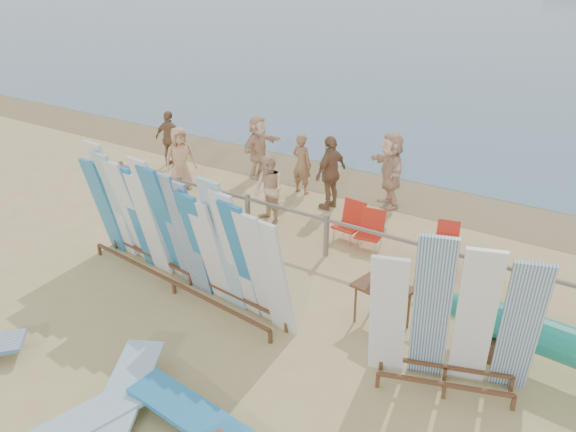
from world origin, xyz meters
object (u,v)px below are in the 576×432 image
Objects in this scene: beachgoer_5 at (391,170)px; beachgoer_0 at (180,158)px; flat_board_a at (118,423)px; vendor_table at (382,304)px; beachgoer_2 at (269,190)px; main_surfboard_rack at (178,234)px; beachgoer_11 at (259,147)px; beachgoer_4 at (331,173)px; beach_chair_left at (369,238)px; side_surfboard_rack at (454,321)px; beach_chair_right at (348,229)px; stroller at (445,256)px; beachgoer_extra_1 at (170,139)px; beachgoer_1 at (302,164)px.

beachgoer_5 is 1.13× the size of beachgoer_0.
flat_board_a is 8.89m from beachgoer_5.
vendor_table is 0.75× the size of beachgoer_2.
main_surfboard_rack reaches higher than beachgoer_5.
beachgoer_5 is 5.38m from beachgoer_0.
main_surfboard_rack reaches higher than flat_board_a.
beachgoer_4 is (2.76, -0.84, 0.05)m from beachgoer_11.
main_surfboard_rack is at bearing -61.23° from beachgoer_2.
side_surfboard_rack is at bearing -56.80° from beach_chair_left.
beach_chair_left is at bearing 58.41° from flat_board_a.
beach_chair_right is 0.83× the size of stroller.
beachgoer_4 is at bearing -45.21° from beachgoer_0.
beachgoer_0 is (-5.01, -1.95, -0.11)m from beachgoer_5.
beach_chair_left is at bearing 58.88° from beachgoer_4.
beachgoer_0 is at bearing 147.14° from beachgoer_11.
beach_chair_left is 1.74m from stroller.
beachgoer_extra_1 is (-8.66, 4.02, 0.40)m from vendor_table.
side_surfboard_rack is 6.79m from beachgoer_5.
beachgoer_11 is at bearing 87.18° from flat_board_a.
stroller is 3.52m from beachgoer_5.
vendor_table is 0.44× the size of flat_board_a.
main_surfboard_rack is at bearing -106.99° from beachgoer_0.
beachgoer_extra_1 is (-10.14, 4.97, -0.35)m from side_surfboard_rack.
beach_chair_left is (2.09, 3.45, -0.89)m from main_surfboard_rack.
vendor_table is 9.56m from beachgoer_extra_1.
beachgoer_4 is at bearing 167.61° from beachgoer_extra_1.
beachgoer_4 reaches higher than beachgoer_0.
beachgoer_1 is at bearing 140.93° from stroller.
side_surfboard_rack reaches higher than beachgoer_2.
beachgoer_0 is (-3.16, 0.49, 0.02)m from beachgoer_2.
beachgoer_5 is at bearing -163.12° from beachgoer_1.
flat_board_a is 3.19× the size of beach_chair_right.
beachgoer_11 is (-2.45, 5.69, -0.27)m from main_surfboard_rack.
main_surfboard_rack is 6.20m from beachgoer_11.
beachgoer_11 reaches higher than beachgoer_2.
main_surfboard_rack is at bearing -56.98° from beachgoer_5.
beachgoer_4 is (-3.49, 1.64, 0.49)m from stroller.
beachgoer_2 is (-5.47, 3.30, -0.35)m from side_surfboard_rack.
beachgoer_11 is at bearing 119.63° from main_surfboard_rack.
beach_chair_right reaches higher than flat_board_a.
main_surfboard_rack is 2.83× the size of beachgoer_4.
flat_board_a is at bearing -156.23° from side_surfboard_rack.
beachgoer_0 is at bearing 168.44° from beach_chair_left.
beachgoer_5 is 1.45m from beachgoer_4.
stroller is at bearing 43.35° from flat_board_a.
beachgoer_2 is 2.01m from beachgoer_1.
beach_chair_right is 6.80m from beachgoer_extra_1.
beachgoer_2 is (-4.22, 0.11, 0.39)m from stroller.
beachgoer_5 is (-0.26, 8.84, 0.93)m from flat_board_a.
vendor_table is at bearing -8.83° from beachgoer_2.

